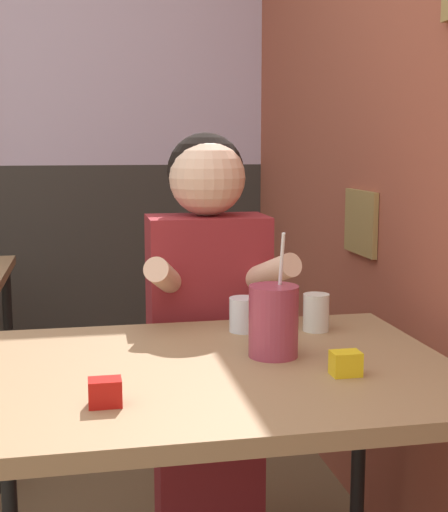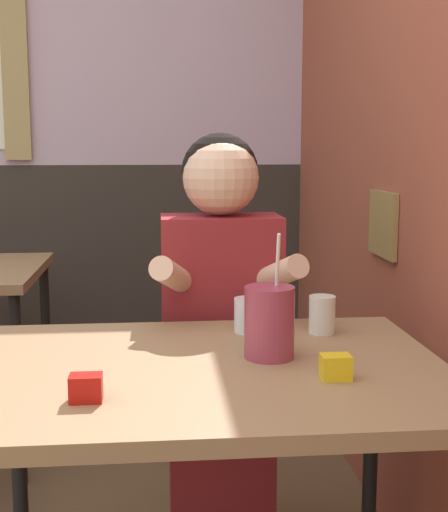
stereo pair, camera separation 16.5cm
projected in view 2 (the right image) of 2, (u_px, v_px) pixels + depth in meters
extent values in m
cube|color=#9E4C38|center=(383.00, 97.00, 2.32)|extent=(0.06, 4.34, 2.70)
cube|color=olive|center=(383.00, 224.00, 2.22)|extent=(0.02, 0.24, 0.20)
cube|color=#332D28|center=(65.00, 277.00, 3.52)|extent=(5.34, 0.06, 1.10)
cube|color=tan|center=(15.00, 67.00, 3.30)|extent=(0.12, 0.02, 0.85)
cube|color=#93704C|center=(208.00, 373.00, 1.53)|extent=(1.03, 0.77, 0.04)
cylinder|color=black|center=(19.00, 470.00, 1.88)|extent=(0.04, 0.04, 0.69)
cylinder|color=black|center=(371.00, 455.00, 1.97)|extent=(0.04, 0.04, 0.69)
cylinder|color=black|center=(18.00, 390.00, 2.49)|extent=(0.04, 0.04, 0.69)
cylinder|color=black|center=(46.00, 340.00, 3.14)|extent=(0.04, 0.04, 0.69)
cube|color=maroon|center=(221.00, 469.00, 2.14)|extent=(0.31, 0.20, 0.47)
cube|color=maroon|center=(221.00, 307.00, 2.06)|extent=(0.34, 0.20, 0.53)
sphere|color=black|center=(220.00, 171.00, 2.03)|extent=(0.22, 0.22, 0.22)
sphere|color=beige|center=(221.00, 178.00, 2.00)|extent=(0.22, 0.22, 0.22)
cylinder|color=beige|center=(175.00, 277.00, 1.89)|extent=(0.14, 0.27, 0.15)
cylinder|color=beige|center=(276.00, 275.00, 1.92)|extent=(0.14, 0.27, 0.15)
cylinder|color=#99384C|center=(269.00, 322.00, 1.57)|extent=(0.11, 0.11, 0.16)
cylinder|color=white|center=(277.00, 264.00, 1.55)|extent=(0.01, 0.04, 0.14)
cylinder|color=silver|center=(248.00, 315.00, 1.79)|extent=(0.07, 0.07, 0.09)
cylinder|color=silver|center=(322.00, 315.00, 1.78)|extent=(0.07, 0.07, 0.09)
cube|color=#B7140F|center=(86.00, 388.00, 1.31)|extent=(0.06, 0.04, 0.05)
cube|color=yellow|center=(336.00, 367.00, 1.43)|extent=(0.06, 0.04, 0.05)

